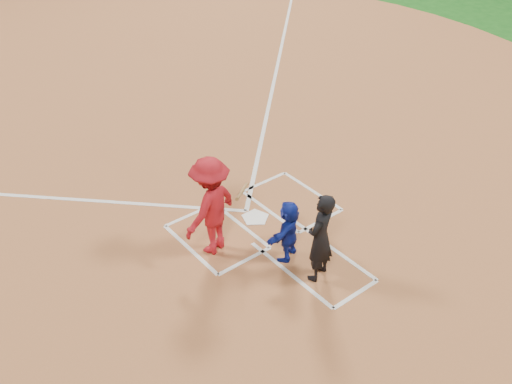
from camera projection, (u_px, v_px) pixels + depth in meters
ground at (255, 218)px, 11.67m from camera, size 120.00×120.00×0.00m
home_plate_dirt at (118, 114)px, 15.53m from camera, size 28.00×28.00×0.01m
home_plate at (255, 218)px, 11.66m from camera, size 0.60×0.60×0.02m
catcher at (288, 230)px, 10.35m from camera, size 1.18×0.79×1.22m
umpire at (320, 238)px, 9.76m from camera, size 0.73×0.59×1.74m
chalk_markings at (131, 123)px, 15.07m from camera, size 28.35×17.32×0.01m
batter_at_plate at (211, 206)px, 10.32m from camera, size 1.66×1.08×1.98m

